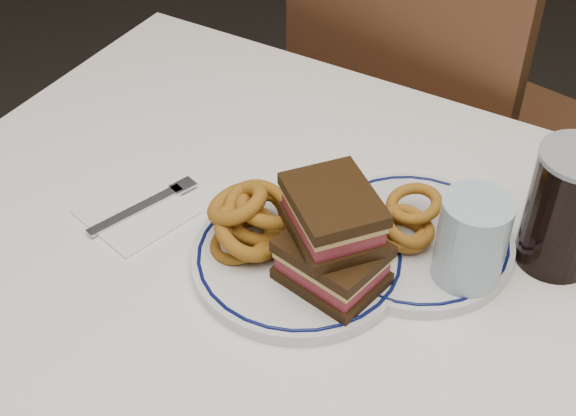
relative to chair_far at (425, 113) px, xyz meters
The scene contains 11 objects.
dining_table 0.69m from the chair_far, 75.23° to the right, with size 1.27×0.87×0.75m.
chair_far is the anchor object (origin of this frame).
main_plate 0.70m from the chair_far, 82.42° to the right, with size 0.26×0.26×0.02m.
reuben_sandwich 0.74m from the chair_far, 78.41° to the right, with size 0.15×0.14×0.12m.
onion_rings_main 0.71m from the chair_far, 87.81° to the right, with size 0.12×0.12×0.10m.
ketchup_ramekin 0.61m from the chair_far, 83.90° to the right, with size 0.06×0.06×0.04m.
beer_mug 0.67m from the chair_far, 54.03° to the right, with size 0.14×0.10×0.16m.
water_glass 0.70m from the chair_far, 65.06° to the right, with size 0.08×0.08×0.13m, color #A1C0D0.
far_plate 0.63m from the chair_far, 70.66° to the right, with size 0.25×0.25×0.02m.
onion_rings_far 0.64m from the chair_far, 71.95° to the right, with size 0.09×0.11×0.07m.
napkin_fork 0.73m from the chair_far, 101.80° to the right, with size 0.15×0.17×0.01m.
Camera 1 is at (0.25, -0.61, 1.45)m, focal length 50.00 mm.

